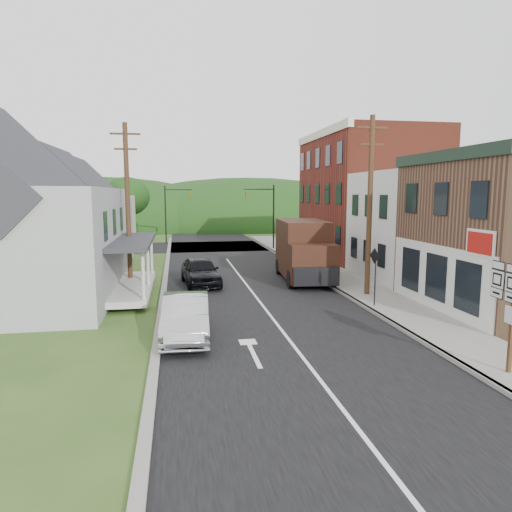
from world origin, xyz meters
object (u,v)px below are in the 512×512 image
dark_sedan (200,271)px  delivery_van (304,251)px  warning_sign (375,269)px  route_sign_cluster (512,302)px  silver_sedan (186,317)px

dark_sedan → delivery_van: bearing=-3.1°
warning_sign → delivery_van: bearing=90.0°
delivery_van → route_sign_cluster: 15.23m
dark_sedan → route_sign_cluster: (7.96, -14.81, 1.41)m
dark_sedan → warning_sign: 10.16m
silver_sedan → route_sign_cluster: 10.49m
silver_sedan → route_sign_cluster: size_ratio=1.47×
dark_sedan → warning_sign: size_ratio=1.78×
silver_sedan → dark_sedan: (1.03, 9.61, 0.03)m
silver_sedan → delivery_van: size_ratio=0.71×
warning_sign → silver_sedan: bearing=-172.1°
warning_sign → route_sign_cluster: bearing=-97.7°
dark_sedan → silver_sedan: bearing=-102.1°
route_sign_cluster → delivery_van: bearing=99.3°
dark_sedan → delivery_van: delivery_van is taller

